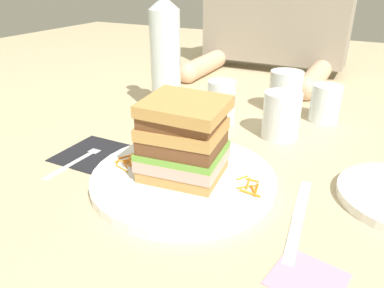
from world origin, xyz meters
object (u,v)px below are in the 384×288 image
at_px(knife, 298,219).
at_px(water_bottle, 165,56).
at_px(empty_tumbler_1, 325,103).
at_px(sandwich, 183,139).
at_px(empty_tumbler_2, 285,92).
at_px(juice_glass, 281,117).
at_px(empty_tumbler_0, 221,102).
at_px(napkin_dark, 91,153).
at_px(napkin_pink, 307,279).
at_px(main_plate, 183,178).
at_px(fork, 82,156).

height_order(knife, water_bottle, water_bottle).
bearing_deg(knife, empty_tumbler_1, 94.88).
relative_size(sandwich, empty_tumbler_2, 1.37).
relative_size(juice_glass, empty_tumbler_0, 1.00).
bearing_deg(water_bottle, napkin_dark, -93.70).
bearing_deg(napkin_pink, juice_glass, 109.86).
bearing_deg(empty_tumbler_0, main_plate, -79.33).
height_order(sandwich, empty_tumbler_1, sandwich).
xyz_separation_m(sandwich, fork, (-0.20, -0.01, -0.07)).
distance_m(knife, empty_tumbler_2, 0.44).
relative_size(main_plate, water_bottle, 0.97).
distance_m(sandwich, empty_tumbler_2, 0.40).
xyz_separation_m(main_plate, water_bottle, (-0.19, 0.26, 0.13)).
bearing_deg(water_bottle, knife, -36.44).
bearing_deg(knife, empty_tumbler_0, 129.90).
height_order(main_plate, empty_tumbler_1, empty_tumbler_1).
xyz_separation_m(main_plate, napkin_pink, (0.22, -0.12, -0.01)).
height_order(main_plate, water_bottle, water_bottle).
height_order(fork, water_bottle, water_bottle).
relative_size(main_plate, empty_tumbler_1, 3.54).
bearing_deg(napkin_pink, empty_tumbler_2, 107.57).
relative_size(main_plate, juice_glass, 3.12).
distance_m(water_bottle, empty_tumbler_0, 0.16).
bearing_deg(napkin_dark, empty_tumbler_0, 59.40).
bearing_deg(sandwich, empty_tumbler_0, 100.82).
bearing_deg(water_bottle, sandwich, -54.37).
distance_m(knife, water_bottle, 0.48).
height_order(empty_tumbler_0, napkin_pink, empty_tumbler_0).
bearing_deg(empty_tumbler_1, empty_tumbler_0, -150.97).
bearing_deg(sandwich, main_plate, 150.35).
bearing_deg(napkin_pink, empty_tumbler_1, 97.78).
bearing_deg(empty_tumbler_2, main_plate, -97.98).
bearing_deg(juice_glass, empty_tumbler_0, 171.46).
bearing_deg(empty_tumbler_2, napkin_dark, -123.63).
relative_size(empty_tumbler_0, napkin_pink, 1.24).
height_order(main_plate, empty_tumbler_0, empty_tumbler_0).
bearing_deg(fork, juice_glass, 41.54).
relative_size(knife, juice_glass, 2.14).
height_order(sandwich, empty_tumbler_2, sandwich).
height_order(napkin_dark, empty_tumbler_2, empty_tumbler_2).
distance_m(main_plate, empty_tumbler_2, 0.41).
height_order(main_plate, napkin_dark, main_plate).
bearing_deg(napkin_dark, main_plate, -3.43).
xyz_separation_m(juice_glass, empty_tumbler_2, (-0.03, 0.15, 0.01)).
xyz_separation_m(knife, juice_glass, (-0.10, 0.26, 0.04)).
xyz_separation_m(water_bottle, empty_tumbler_2, (0.24, 0.14, -0.09)).
distance_m(fork, water_bottle, 0.30).
xyz_separation_m(main_plate, fork, (-0.20, -0.01, -0.00)).
bearing_deg(water_bottle, empty_tumbler_1, 19.63).
bearing_deg(empty_tumbler_2, empty_tumbler_0, -128.97).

